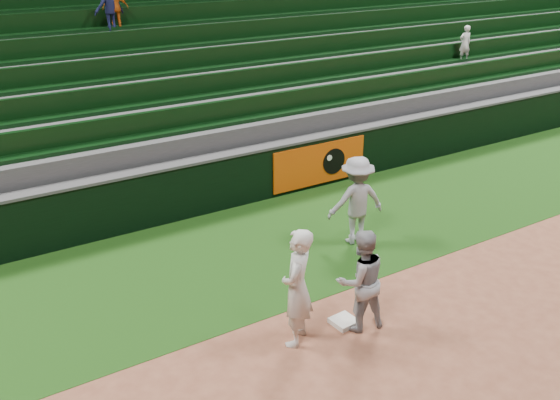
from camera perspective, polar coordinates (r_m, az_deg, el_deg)
The scene contains 8 objects.
ground at distance 10.00m, azimuth 6.34°, elevation -11.54°, with size 70.00×70.00×0.00m, color brown.
foul_grass at distance 12.12m, azimuth -2.45°, elevation -4.69°, with size 36.00×4.20×0.01m, color #13360D.
first_base at distance 10.06m, azimuth 5.86°, elevation -11.00°, with size 0.37×0.37×0.08m, color silver.
first_baseman at distance 9.16m, azimuth 1.58°, elevation -8.01°, with size 0.68×0.45×1.86m, color silver.
baserunner at distance 9.61m, azimuth 7.39°, elevation -7.29°, with size 0.81×0.63×1.66m, color #91939A.
base_coach at distance 12.18m, azimuth 7.00°, elevation -0.05°, with size 1.15×0.66×1.78m, color #9395A0.
field_wall at distance 13.65m, azimuth -7.02°, elevation 1.38°, with size 36.00×0.45×1.25m.
stadium_seating at distance 16.66m, azimuth -13.01°, elevation 8.86°, with size 36.00×5.95×4.85m.
Camera 1 is at (-5.26, -6.32, 5.69)m, focal length 40.00 mm.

